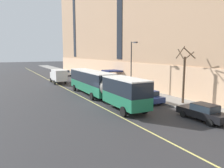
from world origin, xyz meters
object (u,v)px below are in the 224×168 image
(city_bus, at_px, (101,84))
(parked_car_navy_2, at_px, (148,96))
(parked_car_red_4, at_px, (100,83))
(street_tree_mid_block, at_px, (184,75))
(parked_car_silver_7, at_px, (120,89))
(street_lamp, at_px, (132,62))
(parked_car_silver_0, at_px, (80,77))
(box_truck, at_px, (58,75))
(parked_car_black_3, at_px, (203,112))
(parked_car_white_6, at_px, (65,73))

(city_bus, height_order, parked_car_navy_2, city_bus)
(parked_car_red_4, height_order, street_tree_mid_block, street_tree_mid_block)
(parked_car_silver_7, bearing_deg, street_lamp, -10.46)
(parked_car_silver_0, xyz_separation_m, street_lamp, (1.93, -17.74, 3.97))
(street_lamp, bearing_deg, parked_car_red_4, 101.89)
(parked_car_silver_7, relative_size, street_lamp, 0.62)
(street_lamp, bearing_deg, box_truck, 114.13)
(parked_car_navy_2, relative_size, parked_car_silver_7, 0.94)
(parked_car_black_3, height_order, parked_car_white_6, same)
(parked_car_red_4, distance_m, parked_car_white_6, 21.86)
(parked_car_red_4, distance_m, street_tree_mid_block, 17.38)
(parked_car_silver_0, height_order, parked_car_navy_2, same)
(city_bus, xyz_separation_m, street_tree_mid_block, (7.55, -7.13, 1.52))
(parked_car_navy_2, relative_size, box_truck, 0.64)
(parked_car_white_6, xyz_separation_m, parked_car_silver_7, (-0.06, -29.36, 0.00))
(city_bus, bearing_deg, box_truck, 93.47)
(parked_car_silver_0, height_order, street_lamp, street_lamp)
(city_bus, height_order, street_tree_mid_block, street_tree_mid_block)
(parked_car_white_6, distance_m, street_lamp, 30.04)
(city_bus, relative_size, parked_car_silver_0, 4.06)
(box_truck, bearing_deg, parked_car_silver_0, 18.32)
(parked_car_silver_0, distance_m, parked_car_black_3, 32.23)
(parked_car_silver_0, bearing_deg, city_bus, -101.96)
(parked_car_white_6, bearing_deg, street_tree_mid_block, -85.08)
(parked_car_red_4, xyz_separation_m, street_tree_mid_block, (3.12, -16.86, 2.78))
(street_tree_mid_block, height_order, street_lamp, street_lamp)
(parked_car_silver_0, height_order, street_tree_mid_block, street_tree_mid_block)
(street_lamp, bearing_deg, parked_car_silver_7, 169.54)
(street_tree_mid_block, bearing_deg, parked_car_white_6, 94.92)
(city_bus, distance_m, parked_car_black_3, 13.42)
(parked_car_navy_2, bearing_deg, street_tree_mid_block, -39.48)
(parked_car_red_4, xyz_separation_m, parked_car_white_6, (-0.21, 21.86, -0.00))
(box_truck, distance_m, street_lamp, 17.82)
(city_bus, xyz_separation_m, parked_car_silver_7, (4.16, 2.23, -1.27))
(parked_car_silver_0, height_order, box_truck, box_truck)
(city_bus, height_order, parked_car_red_4, city_bus)
(parked_car_black_3, distance_m, parked_car_white_6, 44.20)
(parked_car_silver_7, bearing_deg, parked_car_white_6, 89.88)
(parked_car_white_6, relative_size, street_tree_mid_block, 0.69)
(parked_car_navy_2, height_order, parked_car_black_3, same)
(parked_car_silver_0, height_order, parked_car_red_4, same)
(city_bus, xyz_separation_m, parked_car_navy_2, (4.39, -4.52, -1.27))
(city_bus, bearing_deg, parked_car_silver_7, 28.24)
(parked_car_black_3, xyz_separation_m, parked_car_white_6, (-0.20, 44.20, 0.00))
(street_lamp, bearing_deg, parked_car_white_6, 93.59)
(parked_car_silver_7, bearing_deg, parked_car_black_3, -88.99)
(parked_car_black_3, bearing_deg, parked_car_silver_0, 90.47)
(street_tree_mid_block, bearing_deg, parked_car_black_3, -119.78)
(parked_car_white_6, distance_m, box_truck, 14.72)
(parked_car_black_3, relative_size, parked_car_silver_7, 1.02)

